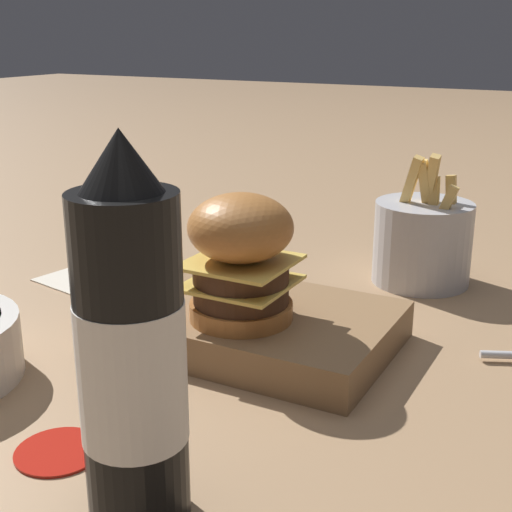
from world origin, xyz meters
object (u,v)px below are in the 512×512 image
Objects in this scene: serving_board at (256,325)px; ketchup_bottle at (132,356)px; fries_basket at (423,241)px; burger at (242,256)px.

ketchup_bottle is at bearing -77.72° from serving_board.
serving_board is 1.63× the size of fries_basket.
fries_basket is (0.09, 0.26, -0.04)m from burger.
serving_board is at bearing 89.79° from burger.
serving_board is 1.06× the size of ketchup_bottle.
burger is at bearing -108.52° from fries_basket.
ketchup_bottle is (0.05, -0.25, 0.09)m from serving_board.
burger is at bearing -90.21° from serving_board.
fries_basket is (0.09, 0.24, 0.03)m from serving_board.
fries_basket is at bearing 86.03° from ketchup_bottle.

